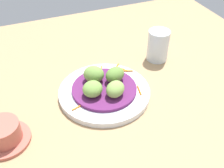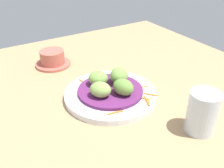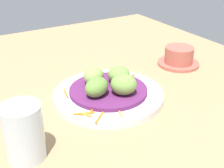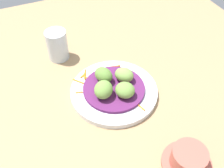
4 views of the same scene
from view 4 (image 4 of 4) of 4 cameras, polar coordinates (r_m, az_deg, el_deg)
table_surface at (r=78.94cm, az=1.45°, el=0.86°), size 110.00×110.00×2.00cm
main_plate at (r=73.35cm, az=0.43°, el=-1.62°), size 24.40×24.40×1.57cm
cabbage_bed at (r=72.44cm, az=0.43°, el=-0.97°), size 17.21×17.21×0.88cm
carrot_garnish at (r=75.10cm, az=-3.67°, el=0.80°), size 20.81×15.64×0.40cm
guac_scoop_left at (r=68.91cm, az=2.87°, el=-1.34°), size 7.23×7.17×3.82cm
guac_scoop_center at (r=72.84cm, az=2.62°, el=1.98°), size 6.98×6.83×3.86cm
guac_scoop_right at (r=72.63cm, az=-1.86°, el=1.99°), size 6.76×6.02×4.12cm
guac_scoop_back at (r=68.55cm, az=-1.88°, el=-1.23°), size 7.37×7.21×4.45cm
terracotta_bowl at (r=62.02cm, az=16.32°, el=-15.56°), size 11.35×11.35×5.15cm
water_glass at (r=84.00cm, az=-11.89°, el=8.33°), size 6.54×6.54×9.69cm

